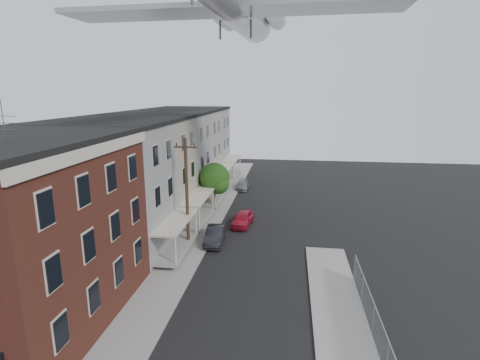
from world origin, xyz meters
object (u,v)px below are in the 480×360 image
(car_near, at_px, (243,219))
(car_far, at_px, (242,185))
(car_mid, at_px, (215,235))
(airplane, at_px, (234,1))
(utility_pole, at_px, (187,192))
(street_tree, at_px, (216,179))

(car_near, xyz_separation_m, car_far, (-1.76, 13.62, -0.14))
(car_near, height_order, car_mid, car_mid)
(car_near, relative_size, airplane, 0.14)
(utility_pole, relative_size, street_tree, 1.73)
(utility_pole, xyz_separation_m, car_mid, (2.00, 1.16, -3.99))
(car_near, bearing_deg, airplane, -91.39)
(car_near, relative_size, car_far, 1.07)
(car_mid, distance_m, airplane, 18.83)
(car_near, height_order, car_far, car_near)
(car_far, distance_m, airplane, 24.80)
(utility_pole, bearing_deg, street_tree, 88.11)
(utility_pole, distance_m, car_near, 7.89)
(utility_pole, bearing_deg, car_near, 56.41)
(street_tree, height_order, car_mid, street_tree)
(utility_pole, xyz_separation_m, car_far, (2.00, 19.28, -4.14))
(utility_pole, relative_size, car_near, 2.26)
(car_near, xyz_separation_m, airplane, (-0.36, -2.47, 18.68))
(utility_pole, bearing_deg, car_far, 84.08)
(utility_pole, xyz_separation_m, street_tree, (0.33, 9.92, -1.22))
(car_mid, bearing_deg, street_tree, 97.54)
(utility_pole, height_order, car_far, utility_pole)
(car_far, bearing_deg, car_mid, -92.70)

